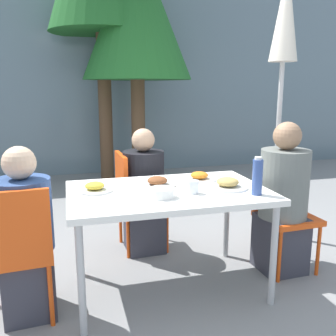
# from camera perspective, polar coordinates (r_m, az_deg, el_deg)

# --- Properties ---
(ground_plane) EXTENTS (24.00, 24.00, 0.00)m
(ground_plane) POSITION_cam_1_polar(r_m,az_deg,el_deg) (2.81, 0.00, -17.77)
(ground_plane) COLOR gray
(building_facade) EXTENTS (10.00, 0.20, 3.00)m
(building_facade) POSITION_cam_1_polar(r_m,az_deg,el_deg) (6.35, -9.66, 12.91)
(building_facade) COLOR slate
(building_facade) RESTS_ON ground
(dining_table) EXTENTS (1.33, 0.86, 0.73)m
(dining_table) POSITION_cam_1_polar(r_m,az_deg,el_deg) (2.54, 0.00, -4.58)
(dining_table) COLOR white
(dining_table) RESTS_ON ground
(chair_left) EXTENTS (0.43, 0.43, 0.86)m
(chair_left) POSITION_cam_1_polar(r_m,az_deg,el_deg) (2.39, -22.12, -10.97)
(chair_left) COLOR #E54C14
(chair_left) RESTS_ON ground
(person_left) EXTENTS (0.34, 0.34, 1.07)m
(person_left) POSITION_cam_1_polar(r_m,az_deg,el_deg) (2.46, -20.89, -10.14)
(person_left) COLOR #383842
(person_left) RESTS_ON ground
(chair_right) EXTENTS (0.42, 0.42, 0.86)m
(chair_right) POSITION_cam_1_polar(r_m,az_deg,el_deg) (3.08, 16.96, -5.40)
(chair_right) COLOR #E54C14
(chair_right) RESTS_ON ground
(person_right) EXTENTS (0.36, 0.36, 1.16)m
(person_right) POSITION_cam_1_polar(r_m,az_deg,el_deg) (2.98, 17.09, -5.18)
(person_right) COLOR #383842
(person_right) RESTS_ON ground
(chair_far) EXTENTS (0.42, 0.42, 0.86)m
(chair_far) POSITION_cam_1_polar(r_m,az_deg,el_deg) (3.25, -5.28, -4.01)
(chair_far) COLOR #E54C14
(chair_far) RESTS_ON ground
(person_far) EXTENTS (0.35, 0.35, 1.07)m
(person_far) POSITION_cam_1_polar(r_m,az_deg,el_deg) (3.22, -3.69, -4.17)
(person_far) COLOR #383842
(person_far) RESTS_ON ground
(closed_umbrella) EXTENTS (0.36, 0.36, 2.45)m
(closed_umbrella) POSITION_cam_1_polar(r_m,az_deg,el_deg) (3.60, 17.20, 17.47)
(closed_umbrella) COLOR #333333
(closed_umbrella) RESTS_ON ground
(plate_0) EXTENTS (0.23, 0.23, 0.06)m
(plate_0) POSITION_cam_1_polar(r_m,az_deg,el_deg) (2.53, -11.09, -3.00)
(plate_0) COLOR white
(plate_0) RESTS_ON dining_table
(plate_1) EXTENTS (0.25, 0.25, 0.07)m
(plate_1) POSITION_cam_1_polar(r_m,az_deg,el_deg) (2.61, -1.63, -2.24)
(plate_1) COLOR white
(plate_1) RESTS_ON dining_table
(plate_2) EXTENTS (0.23, 0.23, 0.07)m
(plate_2) POSITION_cam_1_polar(r_m,az_deg,el_deg) (2.78, 4.80, -1.40)
(plate_2) COLOR white
(plate_2) RESTS_ON dining_table
(plate_3) EXTENTS (0.28, 0.28, 0.07)m
(plate_3) POSITION_cam_1_polar(r_m,az_deg,el_deg) (2.59, 9.07, -2.44)
(plate_3) COLOR white
(plate_3) RESTS_ON dining_table
(bottle) EXTENTS (0.07, 0.07, 0.25)m
(bottle) POSITION_cam_1_polar(r_m,az_deg,el_deg) (2.45, 13.46, -1.28)
(bottle) COLOR #334C8E
(bottle) RESTS_ON dining_table
(drinking_cup) EXTENTS (0.08, 0.08, 0.09)m
(drinking_cup) POSITION_cam_1_polar(r_m,az_deg,el_deg) (2.44, 3.83, -2.90)
(drinking_cup) COLOR white
(drinking_cup) RESTS_ON dining_table
(salad_bowl) EXTENTS (0.16, 0.16, 0.06)m
(salad_bowl) POSITION_cam_1_polar(r_m,az_deg,el_deg) (2.35, -0.93, -3.78)
(salad_bowl) COLOR white
(salad_bowl) RESTS_ON dining_table
(tree_behind_right) EXTENTS (1.53, 1.53, 3.41)m
(tree_behind_right) POSITION_cam_1_polar(r_m,az_deg,el_deg) (5.57, -4.85, 22.84)
(tree_behind_right) COLOR brown
(tree_behind_right) RESTS_ON ground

